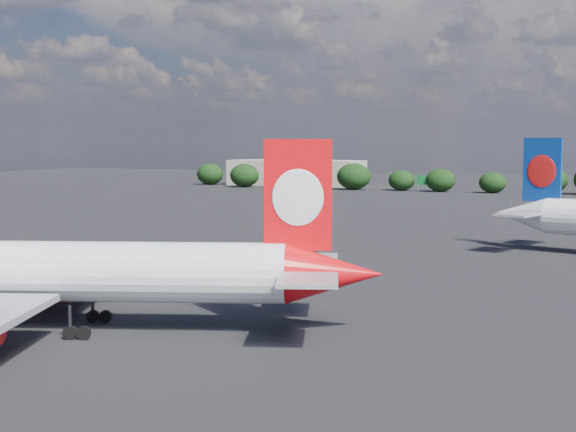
% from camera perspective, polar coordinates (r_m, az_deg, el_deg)
% --- Properties ---
extents(ground, '(500.00, 500.00, 0.00)m').
position_cam_1_polar(ground, '(108.84, 3.04, -1.81)').
color(ground, black).
rests_on(ground, ground).
extents(qantas_airliner, '(39.92, 38.41, 13.52)m').
position_cam_1_polar(qantas_airliner, '(58.44, -14.76, -3.95)').
color(qantas_airliner, white).
rests_on(qantas_airliner, ground).
extents(terminal_building, '(42.00, 16.00, 8.00)m').
position_cam_1_polar(terminal_building, '(255.16, 0.59, 3.10)').
color(terminal_building, '#A29A8C').
rests_on(terminal_building, ground).
extents(highway_sign, '(6.00, 0.30, 4.50)m').
position_cam_1_polar(highway_sign, '(224.18, 9.89, 2.51)').
color(highway_sign, '#136127').
rests_on(highway_sign, ground).
extents(billboard_yellow, '(5.00, 0.30, 5.50)m').
position_cam_1_polar(billboard_yellow, '(224.22, 17.72, 2.53)').
color(billboard_yellow, '#EBAE14').
rests_on(billboard_yellow, ground).
extents(horizon_treeline, '(206.75, 15.53, 8.82)m').
position_cam_1_polar(horizon_treeline, '(220.72, 19.36, 2.41)').
color(horizon_treeline, black).
rests_on(horizon_treeline, ground).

